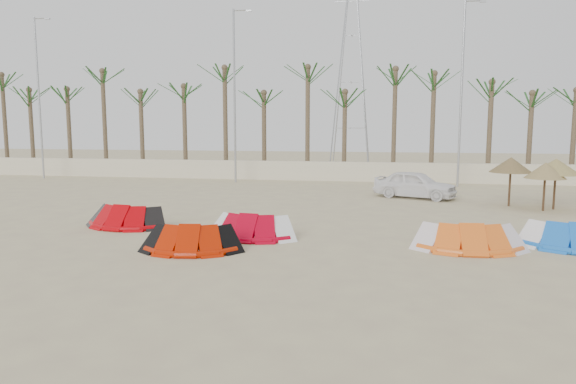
% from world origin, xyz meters
% --- Properties ---
extents(ground, '(120.00, 120.00, 0.00)m').
position_xyz_m(ground, '(0.00, 0.00, 0.00)').
color(ground, '#C8BC89').
rests_on(ground, ground).
extents(boundary_wall, '(60.00, 0.30, 1.30)m').
position_xyz_m(boundary_wall, '(0.00, 22.00, 0.65)').
color(boundary_wall, beige).
rests_on(boundary_wall, ground).
extents(palm_line, '(52.00, 4.00, 7.70)m').
position_xyz_m(palm_line, '(0.67, 23.50, 6.44)').
color(palm_line, brown).
rests_on(palm_line, ground).
extents(lamp_a, '(1.25, 0.14, 11.00)m').
position_xyz_m(lamp_a, '(-19.96, 20.00, 5.77)').
color(lamp_a, '#A5A8AD').
rests_on(lamp_a, ground).
extents(lamp_b, '(1.25, 0.14, 11.00)m').
position_xyz_m(lamp_b, '(-5.96, 20.00, 5.77)').
color(lamp_b, '#A5A8AD').
rests_on(lamp_b, ground).
extents(lamp_c, '(1.25, 0.14, 11.00)m').
position_xyz_m(lamp_c, '(8.04, 20.00, 5.77)').
color(lamp_c, '#A5A8AD').
rests_on(lamp_c, ground).
extents(pylon, '(3.00, 3.00, 14.00)m').
position_xyz_m(pylon, '(1.00, 28.00, 0.00)').
color(pylon, '#A5A8AD').
rests_on(pylon, ground).
extents(kite_red_left, '(3.28, 1.84, 0.90)m').
position_xyz_m(kite_red_left, '(-5.89, 5.12, 0.42)').
color(kite_red_left, '#B50006').
rests_on(kite_red_left, ground).
extents(kite_red_mid, '(3.11, 1.88, 0.90)m').
position_xyz_m(kite_red_mid, '(-2.16, 2.02, 0.42)').
color(kite_red_mid, '#B01900').
rests_on(kite_red_mid, ground).
extents(kite_red_right, '(3.11, 1.78, 0.90)m').
position_xyz_m(kite_red_right, '(-0.88, 4.09, 0.42)').
color(kite_red_right, '#B20017').
rests_on(kite_red_right, ground).
extents(kite_orange, '(3.31, 1.68, 0.90)m').
position_xyz_m(kite_orange, '(6.00, 3.69, 0.42)').
color(kite_orange, orange).
rests_on(kite_orange, ground).
extents(parasol_left, '(1.91, 1.91, 2.28)m').
position_xyz_m(parasol_left, '(9.25, 12.59, 1.92)').
color(parasol_left, '#4C331E').
rests_on(parasol_left, ground).
extents(parasol_mid, '(1.74, 1.74, 2.13)m').
position_xyz_m(parasol_mid, '(10.41, 11.48, 1.77)').
color(parasol_mid, '#4C331E').
rests_on(parasol_mid, ground).
extents(parasol_right, '(2.08, 2.08, 2.27)m').
position_xyz_m(parasol_right, '(10.99, 11.97, 1.92)').
color(parasol_right, '#4C331E').
rests_on(parasol_right, ground).
extents(car, '(4.49, 3.12, 1.42)m').
position_xyz_m(car, '(5.12, 14.58, 0.71)').
color(car, white).
rests_on(car, ground).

